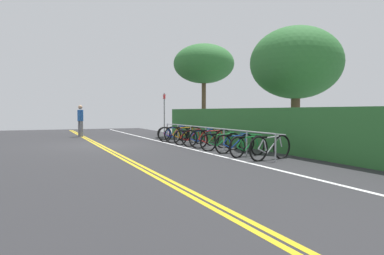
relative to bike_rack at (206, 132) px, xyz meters
name	(u,v)px	position (x,y,z in m)	size (l,w,h in m)	color
ground_plane	(99,146)	(-2.61, -3.76, -0.64)	(28.82, 11.30, 0.05)	#2B2B2D
centre_line_yellow_inner	(97,145)	(-2.61, -3.84, -0.61)	(25.94, 0.10, 0.00)	gold
centre_line_yellow_outer	(101,145)	(-2.61, -3.68, -0.61)	(25.94, 0.10, 0.00)	gold
bike_lane_stripe_white	(164,143)	(-2.61, -0.83, -0.61)	(25.94, 0.12, 0.00)	white
bike_rack	(206,132)	(0.00, 0.00, 0.00)	(9.17, 0.05, 0.81)	#9EA0A5
bicycle_0	(173,133)	(-4.06, 0.13, -0.29)	(0.46, 1.68, 0.70)	black
bicycle_1	(174,134)	(-3.14, -0.15, -0.26)	(0.52, 1.74, 0.75)	black
bicycle_2	(183,134)	(-2.25, -0.04, -0.24)	(0.53, 1.74, 0.79)	black
bicycle_3	(190,137)	(-1.35, -0.10, -0.29)	(0.52, 1.66, 0.69)	black
bicycle_4	(201,138)	(-0.51, 0.02, -0.27)	(0.46, 1.75, 0.73)	black
bicycle_5	(211,139)	(0.41, 0.03, -0.25)	(0.51, 1.74, 0.78)	black
bicycle_6	(221,142)	(1.29, -0.01, -0.29)	(0.46, 1.69, 0.69)	black
bicycle_7	(235,143)	(2.19, 0.07, -0.29)	(0.46, 1.63, 0.69)	black
bicycle_8	(248,146)	(3.18, -0.05, -0.28)	(0.58, 1.60, 0.71)	black
bicycle_9	(270,147)	(4.13, 0.13, -0.25)	(0.53, 1.73, 0.77)	black
pedestrian	(80,118)	(-8.07, -3.89, 0.41)	(0.46, 0.32, 1.77)	slate
sign_post_near	(164,111)	(-5.01, 0.00, 0.81)	(0.36, 0.06, 2.37)	gray
hedge_backdrop	(265,128)	(1.50, 1.79, 0.16)	(18.12, 0.84, 1.55)	#2D6B30
tree_near_left	(204,64)	(-5.93, 2.72, 3.51)	(3.47, 3.47, 5.27)	brown
tree_mid	(296,63)	(1.58, 3.13, 2.68)	(3.55, 3.55, 4.71)	brown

